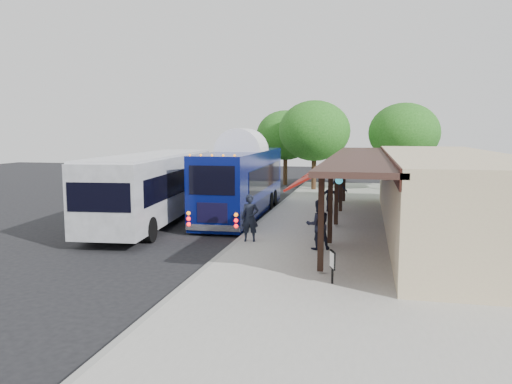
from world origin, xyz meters
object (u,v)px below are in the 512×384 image
Objects in this scene: ped_b at (318,225)px; ped_c at (330,198)px; ped_d at (338,187)px; coach_bus at (242,178)px; sign_board at (332,261)px; ped_a at (250,218)px; city_bus at (154,185)px.

ped_b is 1.22× the size of ped_c.
ped_c is 0.80× the size of ped_d.
coach_bus is 12.12× the size of sign_board.
city_bus is at bearing 138.13° from ped_a.
city_bus is 6.74× the size of ped_d.
sign_board is (5.67, -11.84, -1.20)m from coach_bus.
ped_d is (8.60, 8.21, -0.78)m from city_bus.
ped_a reaches higher than ped_b.
sign_board is (9.42, -8.80, -1.09)m from city_bus.
coach_bus is at bearing 94.58° from sign_board.
sign_board is at bearing -62.30° from ped_a.
ped_d is at bearing 45.63° from coach_bus.
ped_c is at bearing 14.79° from coach_bus.
ped_c is (8.39, 4.37, -0.98)m from city_bus.
coach_bus is at bearing 98.21° from ped_a.
city_bus is 9.80m from ped_b.
coach_bus reaches higher than city_bus.
sign_board is (0.82, -17.01, -0.30)m from ped_d.
coach_bus is 0.91× the size of city_bus.
city_bus is 8.42× the size of ped_c.
city_bus is at bearing -47.86° from ped_b.
ped_a is 6.15m from sign_board.
ped_a reaches higher than sign_board.
ped_d is at bearing -95.33° from ped_c.
ped_a is (5.80, -3.84, -0.80)m from city_bus.
coach_bus is 7.65× the size of ped_c.
ped_a is at bearing 96.14° from ped_d.
ped_d reaches higher than ped_b.
ped_a is at bearing 70.24° from ped_c.
ped_c is (-0.21, 9.00, -0.17)m from ped_b.
sign_board is at bearing -65.65° from coach_bus.
coach_bus is 4.95m from ped_c.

